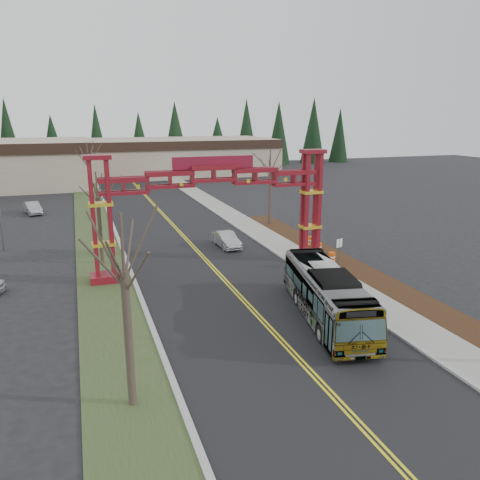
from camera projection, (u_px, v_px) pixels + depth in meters
name	position (u px, v px, depth m)	size (l,w,h in m)	color
ground	(338.00, 401.00, 19.27)	(200.00, 200.00, 0.00)	black
road	(193.00, 247.00, 42.07)	(12.00, 110.00, 0.02)	black
lane_line_left	(192.00, 247.00, 42.03)	(0.12, 100.00, 0.01)	yellow
lane_line_right	(194.00, 246.00, 42.11)	(0.12, 100.00, 0.01)	yellow
curb_right	(257.00, 240.00, 44.02)	(0.30, 110.00, 0.15)	#A9AAA5
sidewalk_right	(271.00, 239.00, 44.48)	(2.60, 110.00, 0.14)	gray
landscape_strip	(393.00, 289.00, 31.63)	(2.60, 50.00, 0.12)	black
grass_median	(101.00, 255.00, 39.51)	(4.00, 110.00, 0.08)	#304321
curb_left	(123.00, 252.00, 40.10)	(0.30, 110.00, 0.15)	#A9AAA5
gateway_arch	(214.00, 192.00, 34.16)	(18.20, 1.60, 8.90)	maroon
retail_building_east	(176.00, 156.00, 94.51)	(38.00, 20.30, 7.00)	tan
conifer_treeline	(120.00, 139.00, 101.62)	(116.10, 5.60, 13.00)	black
transit_bus	(326.00, 294.00, 26.73)	(2.53, 10.81, 3.01)	#A2A3A9
silver_sedan	(226.00, 240.00, 41.82)	(1.46, 4.18, 1.38)	#A5A8AD
parked_car_far_a	(33.00, 208.00, 56.05)	(1.50, 4.29, 1.42)	#9DA0A5
bare_tree_median_near	(124.00, 272.00, 17.56)	(3.38, 3.38, 7.97)	#382D26
bare_tree_median_mid	(98.00, 198.00, 35.87)	(3.00, 3.00, 7.31)	#382D26
bare_tree_median_far	(88.00, 161.00, 52.96)	(3.17, 3.17, 8.55)	#382D26
bare_tree_right_far	(270.00, 170.00, 49.32)	(3.08, 3.08, 7.99)	#382D26
street_sign	(339.00, 247.00, 35.49)	(0.54, 0.17, 2.39)	#3F3F44
barrel_south	(332.00, 259.00, 36.76)	(0.56, 0.56, 1.04)	#E44F0C
barrel_mid	(319.00, 248.00, 39.93)	(0.49, 0.49, 0.91)	#E44F0C
barrel_north	(311.00, 242.00, 41.87)	(0.52, 0.52, 0.97)	#E44F0C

